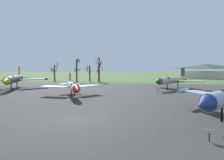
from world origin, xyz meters
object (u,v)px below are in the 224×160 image
(info_placard_front_right, at_px, (1,90))
(jet_fighter_front_right, at_px, (14,79))
(info_placard_rear_left, at_px, (209,134))
(visitor_building, at_px, (207,71))
(jet_fighter_front_left, at_px, (172,80))
(info_placard_front_left, at_px, (158,90))
(info_placard_rear_center, at_px, (75,99))
(jet_fighter_rear_center, at_px, (73,86))

(info_placard_front_right, bearing_deg, jet_fighter_front_right, 110.62)
(info_placard_rear_left, distance_m, visitor_building, 100.73)
(info_placard_rear_left, bearing_deg, jet_fighter_front_right, 138.72)
(jet_fighter_front_left, height_order, info_placard_front_left, jet_fighter_front_left)
(info_placard_front_left, bearing_deg, info_placard_rear_center, -129.23)
(jet_fighter_rear_center, relative_size, visitor_building, 0.46)
(jet_fighter_rear_center, bearing_deg, info_placard_rear_center, -67.51)
(jet_fighter_front_left, distance_m, info_placard_rear_left, 36.54)
(info_placard_rear_center, relative_size, visitor_building, 0.04)
(jet_fighter_front_left, relative_size, info_placard_front_right, 13.50)
(info_placard_rear_center, bearing_deg, info_placard_front_left, 50.77)
(jet_fighter_rear_center, bearing_deg, jet_fighter_front_left, 41.93)
(info_placard_front_left, distance_m, info_placard_rear_center, 19.00)
(info_placard_front_right, xyz_separation_m, info_placard_rear_left, (31.49, -21.70, -0.14))
(info_placard_front_right, bearing_deg, info_placard_rear_center, -24.40)
(info_placard_rear_center, relative_size, info_placard_rear_left, 1.16)
(info_placard_front_right, distance_m, jet_fighter_rear_center, 14.91)
(jet_fighter_front_right, height_order, jet_fighter_rear_center, jet_fighter_front_right)
(info_placard_front_left, bearing_deg, visitor_building, 68.76)
(info_placard_rear_center, bearing_deg, visitor_building, 65.12)
(info_placard_front_right, height_order, info_placard_rear_center, info_placard_front_right)
(info_placard_front_right, xyz_separation_m, info_placard_rear_center, (17.38, -7.88, -0.05))
(info_placard_front_left, height_order, jet_fighter_front_right, jet_fighter_front_right)
(info_placard_front_left, relative_size, visitor_building, 0.04)
(info_placard_rear_left, bearing_deg, visitor_building, 75.77)
(jet_fighter_front_left, height_order, visitor_building, visitor_building)
(info_placard_rear_center, height_order, info_placard_rear_left, info_placard_rear_center)
(jet_fighter_front_right, bearing_deg, jet_fighter_front_left, 9.21)
(jet_fighter_rear_center, relative_size, info_placard_rear_center, 12.21)
(info_placard_rear_center, distance_m, info_placard_rear_left, 19.75)
(info_placard_front_left, distance_m, info_placard_front_right, 30.18)
(info_placard_front_left, relative_size, info_placard_rear_center, 1.03)
(jet_fighter_front_left, relative_size, jet_fighter_front_right, 0.89)
(jet_fighter_front_left, bearing_deg, info_placard_rear_left, -92.40)
(jet_fighter_front_left, xyz_separation_m, info_placard_front_right, (-33.02, -14.77, -1.51))
(visitor_building, bearing_deg, jet_fighter_front_left, -110.80)
(jet_fighter_front_right, bearing_deg, info_placard_rear_left, -41.28)
(jet_fighter_front_left, relative_size, info_placard_rear_left, 16.62)
(info_placard_front_left, distance_m, jet_fighter_rear_center, 16.92)
(info_placard_front_left, xyz_separation_m, jet_fighter_rear_center, (-14.61, -8.45, 1.18))
(info_placard_front_left, relative_size, info_placard_front_right, 0.98)
(jet_fighter_front_right, relative_size, jet_fighter_rear_center, 1.32)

